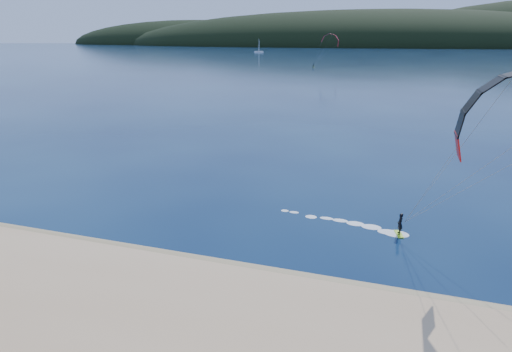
# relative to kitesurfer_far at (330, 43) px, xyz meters

# --- Properties ---
(ground) EXTENTS (1800.00, 1800.00, 0.00)m
(ground) POSITION_rel_kitesurfer_far_xyz_m (22.42, -199.50, -11.86)
(ground) COLOR #071739
(ground) RESTS_ON ground
(wet_sand) EXTENTS (220.00, 2.50, 0.10)m
(wet_sand) POSITION_rel_kitesurfer_far_xyz_m (22.42, -195.00, -11.81)
(wet_sand) COLOR #947C56
(wet_sand) RESTS_ON ground
(headland) EXTENTS (1200.00, 310.00, 140.00)m
(headland) POSITION_rel_kitesurfer_far_xyz_m (23.05, 545.78, -11.86)
(headland) COLOR black
(headland) RESTS_ON ground
(kitesurfer_far) EXTENTS (13.81, 8.25, 15.82)m
(kitesurfer_far) POSITION_rel_kitesurfer_far_xyz_m (0.00, 0.00, 0.00)
(kitesurfer_far) COLOR #A5DF1A
(kitesurfer_far) RESTS_ON ground
(sailboat) EXTENTS (9.32, 5.81, 12.97)m
(sailboat) POSITION_rel_kitesurfer_far_xyz_m (-99.53, 198.86, -10.91)
(sailboat) COLOR white
(sailboat) RESTS_ON ground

